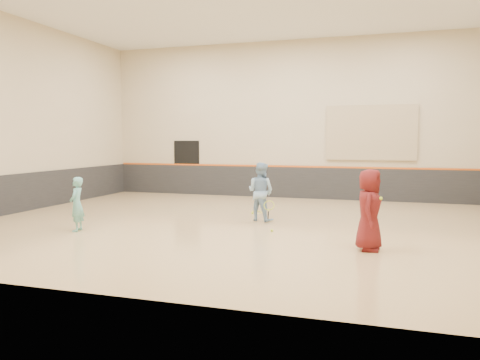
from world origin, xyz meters
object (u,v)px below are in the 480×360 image
(instructor, at_px, (261,192))
(spare_racket, at_px, (257,211))
(young_man, at_px, (369,210))
(girl, at_px, (77,204))

(instructor, height_order, spare_racket, instructor)
(instructor, height_order, young_man, young_man)
(girl, xyz_separation_m, young_man, (6.94, 0.07, 0.16))
(instructor, xyz_separation_m, young_man, (3.00, -2.73, 0.02))
(girl, distance_m, instructor, 4.83)
(spare_racket, bearing_deg, instructor, -70.27)
(girl, bearing_deg, instructor, 109.14)
(spare_racket, bearing_deg, young_man, -49.23)
(young_man, height_order, spare_racket, young_man)
(girl, relative_size, spare_racket, 1.88)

